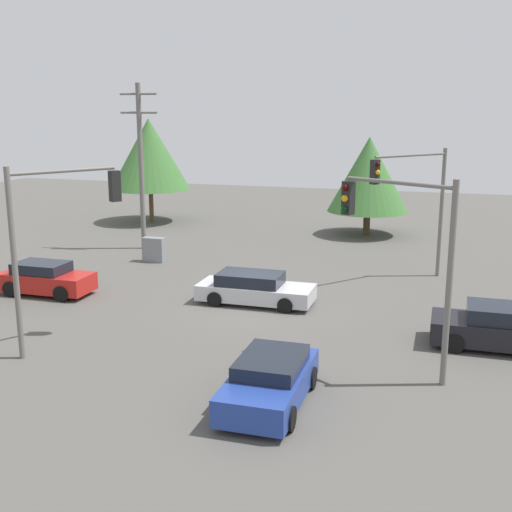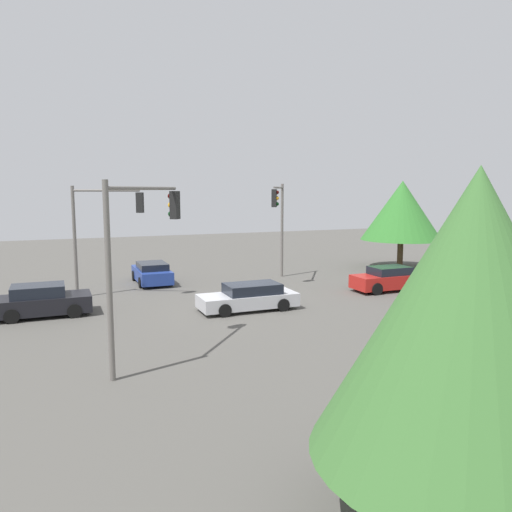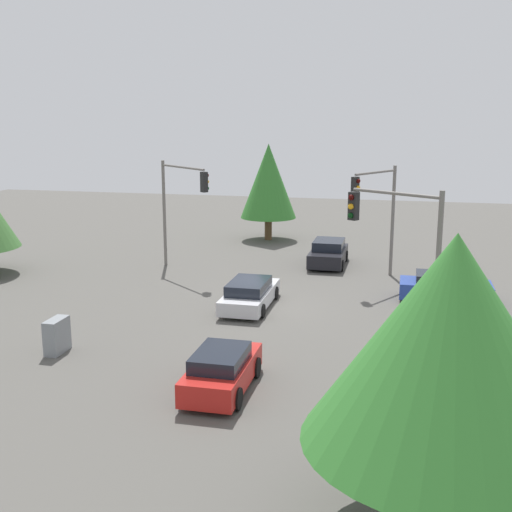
{
  "view_description": "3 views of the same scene",
  "coord_description": "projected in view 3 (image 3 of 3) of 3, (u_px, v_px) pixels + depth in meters",
  "views": [
    {
      "loc": [
        7.28,
        -23.83,
        7.87
      ],
      "look_at": [
        0.31,
        -0.68,
        2.3
      ],
      "focal_mm": 45.0,
      "sensor_mm": 36.0,
      "label": 1
    },
    {
      "loc": [
        8.48,
        22.57,
        5.81
      ],
      "look_at": [
        -0.97,
        -0.66,
        2.45
      ],
      "focal_mm": 35.0,
      "sensor_mm": 36.0,
      "label": 2
    },
    {
      "loc": [
        -27.51,
        -6.18,
        8.58
      ],
      "look_at": [
        -0.22,
        0.2,
        2.44
      ],
      "focal_mm": 45.0,
      "sensor_mm": 36.0,
      "label": 3
    }
  ],
  "objects": [
    {
      "name": "sedan_red",
      "position": [
        222.0,
        370.0,
        20.32
      ],
      "size": [
        4.02,
        1.84,
        1.4
      ],
      "rotation": [
        0.0,
        0.0,
        -1.57
      ],
      "color": "red",
      "rests_on": "ground_plane"
    },
    {
      "name": "traffic_signal_main",
      "position": [
        378.0,
        204.0,
        33.26
      ],
      "size": [
        3.51,
        2.12,
        6.0
      ],
      "rotation": [
        0.0,
        0.0,
        2.62
      ],
      "color": "slate",
      "rests_on": "ground_plane"
    },
    {
      "name": "traffic_signal_aux",
      "position": [
        401.0,
        242.0,
        22.57
      ],
      "size": [
        2.24,
        3.35,
        6.17
      ],
      "rotation": [
        0.0,
        0.0,
        1.0
      ],
      "color": "slate",
      "rests_on": "ground_plane"
    },
    {
      "name": "sedan_silver",
      "position": [
        250.0,
        294.0,
        29.25
      ],
      "size": [
        4.76,
        1.98,
        1.29
      ],
      "rotation": [
        0.0,
        0.0,
        -1.57
      ],
      "color": "silver",
      "rests_on": "ground_plane"
    },
    {
      "name": "electrical_cabinet",
      "position": [
        57.0,
        336.0,
        23.62
      ],
      "size": [
        1.15,
        0.51,
        1.29
      ],
      "primitive_type": "cube",
      "color": "gray",
      "rests_on": "ground_plane"
    },
    {
      "name": "sedan_dark",
      "position": [
        328.0,
        253.0,
        37.48
      ],
      "size": [
        4.16,
        2.05,
        1.47
      ],
      "rotation": [
        0.0,
        0.0,
        1.57
      ],
      "color": "black",
      "rests_on": "ground_plane"
    },
    {
      "name": "tree_left",
      "position": [
        451.0,
        342.0,
        12.5
      ],
      "size": [
        5.83,
        5.83,
        6.43
      ],
      "color": "#4C3823",
      "rests_on": "ground_plane"
    },
    {
      "name": "traffic_signal_cross",
      "position": [
        180.0,
        196.0,
        35.38
      ],
      "size": [
        3.12,
        3.66,
        6.1
      ],
      "rotation": [
        0.0,
        0.0,
        4.01
      ],
      "color": "slate",
      "rests_on": "ground_plane"
    },
    {
      "name": "tree_behind",
      "position": [
        268.0,
        181.0,
        44.51
      ],
      "size": [
        3.89,
        3.89,
        6.71
      ],
      "color": "brown",
      "rests_on": "ground_plane"
    },
    {
      "name": "sedan_blue",
      "position": [
        444.0,
        288.0,
        30.23
      ],
      "size": [
        2.01,
        4.21,
        1.32
      ],
      "rotation": [
        0.0,
        0.0,
        3.14
      ],
      "color": "#233D93",
      "rests_on": "ground_plane"
    },
    {
      "name": "ground_plane",
      "position": [
        261.0,
        307.0,
        29.38
      ],
      "size": [
        80.0,
        80.0,
        0.0
      ],
      "primitive_type": "plane",
      "color": "#54514C"
    }
  ]
}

